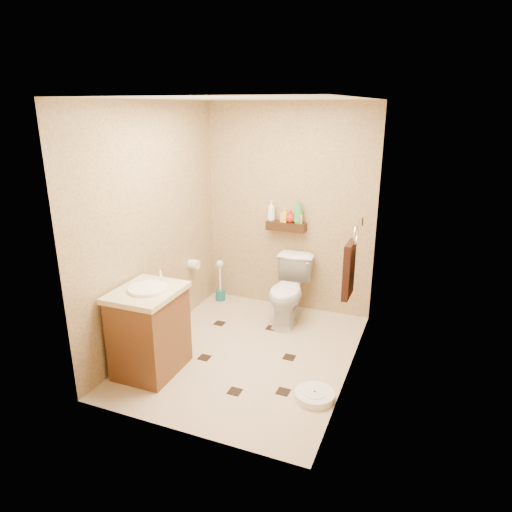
% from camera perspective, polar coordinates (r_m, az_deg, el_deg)
% --- Properties ---
extents(ground, '(2.50, 2.50, 0.00)m').
position_cam_1_polar(ground, '(4.65, -1.13, -11.99)').
color(ground, beige).
rests_on(ground, ground).
extents(wall_back, '(2.00, 0.04, 2.40)m').
position_cam_1_polar(wall_back, '(5.31, 4.11, 5.82)').
color(wall_back, tan).
rests_on(wall_back, ground).
extents(wall_front, '(2.00, 0.04, 2.40)m').
position_cam_1_polar(wall_front, '(3.13, -10.30, -3.50)').
color(wall_front, tan).
rests_on(wall_front, ground).
extents(wall_left, '(0.04, 2.50, 2.40)m').
position_cam_1_polar(wall_left, '(4.65, -12.66, 3.60)').
color(wall_left, tan).
rests_on(wall_left, ground).
extents(wall_right, '(0.04, 2.50, 2.40)m').
position_cam_1_polar(wall_right, '(3.90, 12.39, 0.82)').
color(wall_right, tan).
rests_on(wall_right, ground).
extents(ceiling, '(2.00, 2.50, 0.02)m').
position_cam_1_polar(ceiling, '(4.01, -1.35, 19.09)').
color(ceiling, white).
rests_on(ceiling, wall_back).
extents(wall_shelf, '(0.46, 0.14, 0.10)m').
position_cam_1_polar(wall_shelf, '(5.28, 3.80, 3.74)').
color(wall_shelf, '#3C1F10').
rests_on(wall_shelf, wall_back).
extents(floor_accents, '(1.20, 1.33, 0.01)m').
position_cam_1_polar(floor_accents, '(4.60, -0.79, -12.31)').
color(floor_accents, black).
rests_on(floor_accents, ground).
extents(toilet, '(0.44, 0.74, 0.73)m').
position_cam_1_polar(toilet, '(5.14, 4.09, -4.40)').
color(toilet, white).
rests_on(toilet, ground).
extents(vanity, '(0.55, 0.66, 0.93)m').
position_cam_1_polar(vanity, '(4.30, -13.15, -8.93)').
color(vanity, brown).
rests_on(vanity, ground).
extents(bathroom_scale, '(0.40, 0.40, 0.07)m').
position_cam_1_polar(bathroom_scale, '(4.03, 7.33, -16.89)').
color(bathroom_scale, white).
rests_on(bathroom_scale, ground).
extents(toilet_brush, '(0.12, 0.12, 0.53)m').
position_cam_1_polar(toilet_brush, '(5.75, -4.49, -3.79)').
color(toilet_brush, '#196566').
rests_on(toilet_brush, ground).
extents(towel_ring, '(0.12, 0.30, 0.76)m').
position_cam_1_polar(towel_ring, '(4.23, 11.60, -1.39)').
color(towel_ring, silver).
rests_on(towel_ring, wall_right).
extents(toilet_paper, '(0.12, 0.11, 0.12)m').
position_cam_1_polar(toilet_paper, '(5.31, -7.77, -1.03)').
color(toilet_paper, white).
rests_on(toilet_paper, wall_left).
extents(bottle_a, '(0.13, 0.13, 0.24)m').
position_cam_1_polar(bottle_a, '(5.30, 1.94, 5.69)').
color(bottle_a, white).
rests_on(bottle_a, wall_shelf).
extents(bottle_b, '(0.08, 0.08, 0.16)m').
position_cam_1_polar(bottle_b, '(5.25, 3.57, 5.16)').
color(bottle_b, yellow).
rests_on(bottle_b, wall_shelf).
extents(bottle_c, '(0.12, 0.12, 0.14)m').
position_cam_1_polar(bottle_c, '(5.23, 4.35, 4.97)').
color(bottle_c, red).
rests_on(bottle_c, wall_shelf).
extents(bottle_d, '(0.14, 0.14, 0.27)m').
position_cam_1_polar(bottle_d, '(5.19, 5.33, 5.55)').
color(bottle_d, green).
rests_on(bottle_d, wall_shelf).
extents(bottle_e, '(0.08, 0.08, 0.16)m').
position_cam_1_polar(bottle_e, '(5.20, 5.45, 4.93)').
color(bottle_e, '#F79F52').
rests_on(bottle_e, wall_shelf).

